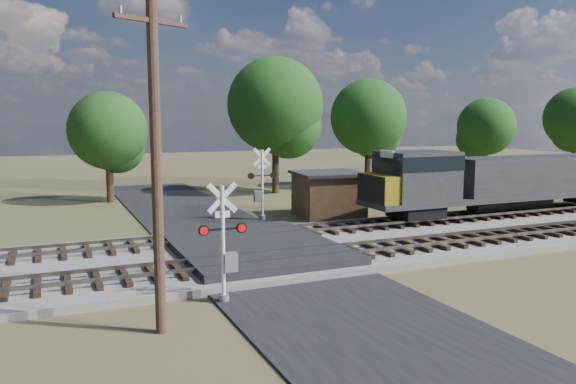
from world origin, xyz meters
name	(u,v)px	position (x,y,z in m)	size (l,w,h in m)	color
ground	(257,258)	(0.00, 0.00, 0.00)	(160.00, 160.00, 0.00)	#424826
ballast_bed	(432,235)	(10.00, 0.50, 0.15)	(140.00, 10.00, 0.30)	gray
road	(257,257)	(0.00, 0.00, 0.04)	(7.00, 60.00, 0.08)	black
crossing_panel	(253,249)	(0.00, 0.50, 0.32)	(7.00, 9.00, 0.62)	#262628
track_near	(340,252)	(3.12, -2.00, 0.41)	(140.00, 2.60, 0.33)	black
track_far	(294,231)	(3.12, 3.00, 0.41)	(140.00, 2.60, 0.33)	black
crossing_signal_near	(226,253)	(-3.10, -5.34, 1.72)	(1.67, 0.36, 4.14)	silver
crossing_signal_far	(261,191)	(3.46, 8.69, 1.87)	(1.81, 0.39, 4.49)	silver
utility_pole	(156,161)	(-5.65, -7.16, 5.04)	(2.18, 1.06, 9.52)	#352018
equipment_shed	(329,194)	(7.99, 8.45, 1.45)	(4.65, 4.65, 2.86)	#482C1E
treeline	(287,119)	(10.32, 20.63, 6.19)	(84.31, 9.16, 11.31)	black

